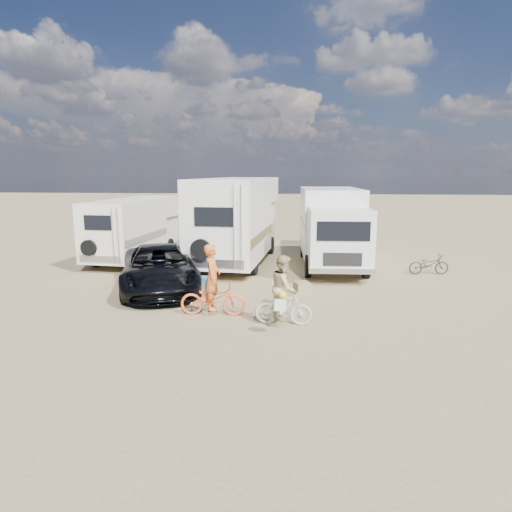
# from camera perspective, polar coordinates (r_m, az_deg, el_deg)

# --- Properties ---
(ground) EXTENTS (140.00, 140.00, 0.00)m
(ground) POSITION_cam_1_polar(r_m,az_deg,el_deg) (12.94, -4.90, -7.01)
(ground) COLOR #927C57
(ground) RESTS_ON ground
(rv_main) EXTENTS (3.19, 7.85, 3.73)m
(rv_main) POSITION_cam_1_polar(r_m,az_deg,el_deg) (19.26, -2.48, 4.62)
(rv_main) COLOR silver
(rv_main) RESTS_ON ground
(rv_left) EXTENTS (2.57, 6.42, 2.78)m
(rv_left) POSITION_cam_1_polar(r_m,az_deg,el_deg) (20.76, -15.64, 3.37)
(rv_left) COLOR beige
(rv_left) RESTS_ON ground
(box_truck) EXTENTS (2.71, 6.87, 3.29)m
(box_truck) POSITION_cam_1_polar(r_m,az_deg,el_deg) (18.66, 9.99, 3.59)
(box_truck) COLOR silver
(box_truck) RESTS_ON ground
(dark_suv) EXTENTS (4.12, 5.89, 1.49)m
(dark_suv) POSITION_cam_1_polar(r_m,az_deg,el_deg) (15.29, -12.58, -1.53)
(dark_suv) COLOR black
(dark_suv) RESTS_ON ground
(bike_man) EXTENTS (1.85, 0.71, 0.96)m
(bike_man) POSITION_cam_1_polar(r_m,az_deg,el_deg) (12.35, -5.71, -5.58)
(bike_man) COLOR #E95924
(bike_man) RESTS_ON ground
(bike_woman) EXTENTS (1.54, 0.53, 0.91)m
(bike_woman) POSITION_cam_1_polar(r_m,az_deg,el_deg) (11.55, 3.65, -6.84)
(bike_woman) COLOR #B0BA9E
(bike_woman) RESTS_ON ground
(rider_man) EXTENTS (0.47, 0.69, 1.85)m
(rider_man) POSITION_cam_1_polar(r_m,az_deg,el_deg) (12.23, -5.75, -3.58)
(rider_man) COLOR #D46128
(rider_man) RESTS_ON ground
(rider_woman) EXTENTS (0.70, 0.87, 1.69)m
(rider_woman) POSITION_cam_1_polar(r_m,az_deg,el_deg) (11.44, 3.67, -4.98)
(rider_woman) COLOR tan
(rider_woman) RESTS_ON ground
(bike_parked) EXTENTS (1.59, 0.67, 0.81)m
(bike_parked) POSITION_cam_1_polar(r_m,az_deg,el_deg) (18.43, 21.77, -1.03)
(bike_parked) COLOR black
(bike_parked) RESTS_ON ground
(cooler) EXTENTS (0.54, 0.43, 0.39)m
(cooler) POSITION_cam_1_polar(r_m,az_deg,el_deg) (15.36, -7.29, -3.41)
(cooler) COLOR #255E80
(cooler) RESTS_ON ground
(crate) EXTENTS (0.61, 0.61, 0.37)m
(crate) POSITION_cam_1_polar(r_m,az_deg,el_deg) (14.61, 6.07, -4.17)
(crate) COLOR olive
(crate) RESTS_ON ground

